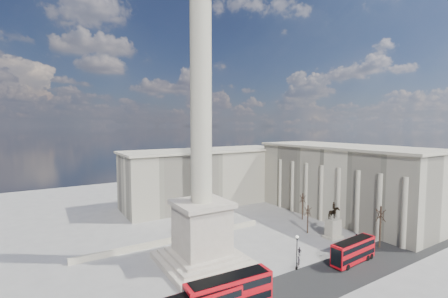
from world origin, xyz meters
TOP-DOWN VIEW (x-y plane):
  - ground at (0.00, 0.00)m, footprint 180.00×180.00m
  - asphalt_road at (5.00, -10.00)m, footprint 120.00×9.00m
  - nelsons_column at (0.00, 5.00)m, footprint 14.00×14.00m
  - balustrade_wall at (0.00, 16.00)m, footprint 40.00×0.60m
  - building_east at (45.00, 10.00)m, footprint 19.00×46.00m
  - building_northeast at (20.00, 40.00)m, footprint 51.00×17.00m
  - red_bus_a at (-3.42, -9.31)m, footprint 11.76×3.39m
  - red_bus_c at (22.38, -8.82)m, footprint 10.08×2.94m
  - red_bus_d at (46.02, -10.59)m, footprint 10.23×2.94m
  - victorian_lamp at (12.15, -5.49)m, footprint 0.50×0.50m
  - equestrian_statue at (29.00, 0.69)m, footprint 3.67×2.75m
  - bare_tree_near at (32.54, -7.43)m, footprint 1.97×1.97m
  - bare_tree_mid at (26.51, 5.46)m, footprint 1.74×1.74m
  - bare_tree_far at (32.78, 13.00)m, footprint 1.75×1.75m
  - pedestrian_walking at (13.03, -5.11)m, footprint 0.79×0.63m
  - pedestrian_standing at (31.56, -3.06)m, footprint 0.80×0.65m
  - pedestrian_crossing at (16.45, -1.93)m, footprint 0.58×1.00m

SIDE VIEW (x-z plane):
  - ground at x=0.00m, z-range 0.00..0.00m
  - asphalt_road at x=5.00m, z-range 0.00..0.01m
  - balustrade_wall at x=0.00m, z-range 0.00..1.10m
  - pedestrian_standing at x=31.56m, z-range 0.00..1.56m
  - pedestrian_crossing at x=16.45m, z-range 0.00..1.60m
  - pedestrian_walking at x=13.03m, z-range 0.00..1.88m
  - red_bus_c at x=22.38m, z-range 0.10..4.13m
  - red_bus_d at x=46.02m, z-range 0.10..4.20m
  - red_bus_a at x=-3.42m, z-range 0.12..4.83m
  - equestrian_statue at x=29.00m, z-range -1.21..6.52m
  - victorian_lamp at x=12.15m, z-range 0.51..6.30m
  - bare_tree_mid at x=26.51m, z-range 1.89..8.48m
  - bare_tree_far at x=32.78m, z-range 2.05..9.19m
  - bare_tree_near at x=32.54m, z-range 2.47..11.07m
  - building_northeast at x=20.00m, z-range 0.02..16.62m
  - building_east at x=45.00m, z-range 0.02..18.62m
  - nelsons_column at x=0.00m, z-range -12.01..37.84m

